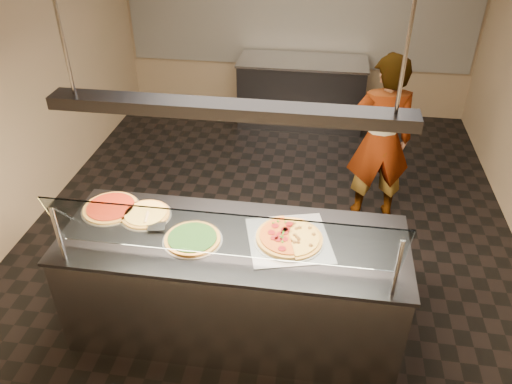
# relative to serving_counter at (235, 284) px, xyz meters

# --- Properties ---
(ground) EXTENTS (5.00, 6.00, 0.02)m
(ground) POSITION_rel_serving_counter_xyz_m (0.11, 1.39, -0.48)
(ground) COLOR black
(ground) RESTS_ON ground
(wall_back) EXTENTS (5.00, 0.02, 3.00)m
(wall_back) POSITION_rel_serving_counter_xyz_m (0.11, 4.40, 1.03)
(wall_back) COLOR #9C8164
(wall_back) RESTS_ON ground
(wall_left) EXTENTS (0.02, 6.00, 3.00)m
(wall_left) POSITION_rel_serving_counter_xyz_m (-2.40, 1.39, 1.03)
(wall_left) COLOR #9C8164
(wall_left) RESTS_ON ground
(tile_band) EXTENTS (4.90, 0.02, 1.20)m
(tile_band) POSITION_rel_serving_counter_xyz_m (0.11, 4.37, 0.83)
(tile_band) COLOR silver
(tile_band) RESTS_ON wall_back
(serving_counter) EXTENTS (2.55, 0.94, 0.93)m
(serving_counter) POSITION_rel_serving_counter_xyz_m (0.00, 0.00, 0.00)
(serving_counter) COLOR #B7B7BC
(serving_counter) RESTS_ON ground
(sneeze_guard) EXTENTS (2.31, 0.18, 0.54)m
(sneeze_guard) POSITION_rel_serving_counter_xyz_m (0.00, -0.34, 0.76)
(sneeze_guard) COLOR #B7B7BC
(sneeze_guard) RESTS_ON serving_counter
(perforated_tray) EXTENTS (0.71, 0.71, 0.01)m
(perforated_tray) POSITION_rel_serving_counter_xyz_m (0.41, 0.04, 0.47)
(perforated_tray) COLOR silver
(perforated_tray) RESTS_ON serving_counter
(half_pizza_pepperoni) EXTENTS (0.36, 0.52, 0.05)m
(half_pizza_pepperoni) POSITION_rel_serving_counter_xyz_m (0.29, 0.04, 0.50)
(half_pizza_pepperoni) COLOR #925F23
(half_pizza_pepperoni) RESTS_ON perforated_tray
(half_pizza_sausage) EXTENTS (0.36, 0.52, 0.04)m
(half_pizza_sausage) POSITION_rel_serving_counter_xyz_m (0.52, 0.04, 0.49)
(half_pizza_sausage) COLOR #925F23
(half_pizza_sausage) RESTS_ON perforated_tray
(pizza_spinach) EXTENTS (0.44, 0.44, 0.03)m
(pizza_spinach) POSITION_rel_serving_counter_xyz_m (-0.29, -0.06, 0.48)
(pizza_spinach) COLOR silver
(pizza_spinach) RESTS_ON serving_counter
(pizza_cheese) EXTENTS (0.40, 0.40, 0.03)m
(pizza_cheese) POSITION_rel_serving_counter_xyz_m (-0.72, 0.17, 0.48)
(pizza_cheese) COLOR silver
(pizza_cheese) RESTS_ON serving_counter
(pizza_tomato) EXTENTS (0.46, 0.46, 0.03)m
(pizza_tomato) POSITION_rel_serving_counter_xyz_m (-1.02, 0.22, 0.48)
(pizza_tomato) COLOR silver
(pizza_tomato) RESTS_ON serving_counter
(pizza_spatula) EXTENTS (0.21, 0.23, 0.02)m
(pizza_spatula) POSITION_rel_serving_counter_xyz_m (-0.65, 0.08, 0.49)
(pizza_spatula) COLOR #B7B7BC
(pizza_spatula) RESTS_ON pizza_spinach
(prep_table) EXTENTS (1.78, 0.74, 0.93)m
(prep_table) POSITION_rel_serving_counter_xyz_m (0.23, 3.94, 0.00)
(prep_table) COLOR #2E2E32
(prep_table) RESTS_ON ground
(worker) EXTENTS (0.71, 0.52, 1.79)m
(worker) POSITION_rel_serving_counter_xyz_m (1.16, 1.78, 0.43)
(worker) COLOR #3E3B4B
(worker) RESTS_ON ground
(heat_lamp_housing) EXTENTS (2.30, 0.18, 0.08)m
(heat_lamp_housing) POSITION_rel_serving_counter_xyz_m (0.00, -0.00, 1.48)
(heat_lamp_housing) COLOR #2E2E32
(heat_lamp_housing) RESTS_ON ceiling
(lamp_rod_left) EXTENTS (0.02, 0.02, 1.01)m
(lamp_rod_left) POSITION_rel_serving_counter_xyz_m (-1.00, -0.00, 2.03)
(lamp_rod_left) COLOR #B7B7BC
(lamp_rod_left) RESTS_ON ceiling
(lamp_rod_right) EXTENTS (0.02, 0.02, 1.01)m
(lamp_rod_right) POSITION_rel_serving_counter_xyz_m (1.00, -0.00, 2.03)
(lamp_rod_right) COLOR #B7B7BC
(lamp_rod_right) RESTS_ON ceiling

